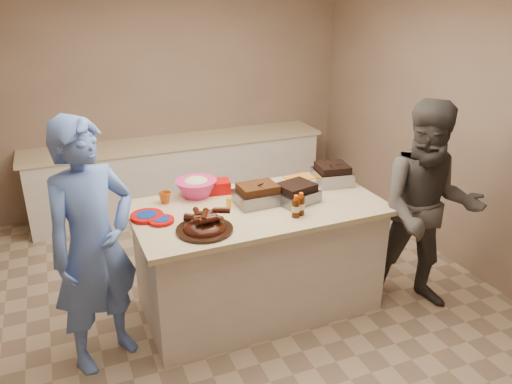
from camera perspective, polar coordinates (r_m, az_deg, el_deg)
name	(u,v)px	position (r m, az deg, el deg)	size (l,w,h in m)	color
room	(243,301)	(4.58, -1.44, -12.33)	(4.50, 5.00, 2.70)	#8E755E
back_counter	(179,175)	(6.26, -8.75, 1.93)	(3.60, 0.64, 0.90)	silver
island	(258,304)	(4.54, 0.25, -12.72)	(2.03, 1.07, 0.96)	silver
rib_platter	(205,231)	(3.67, -5.89, -4.45)	(0.42, 0.42, 0.17)	#3B1208
pulled_pork_tray	(258,203)	(4.10, 0.19, -1.32)	(0.36, 0.27, 0.11)	#47230F
brisket_tray	(296,202)	(4.15, 4.54, -1.10)	(0.33, 0.28, 0.10)	black
roasting_pan	(332,183)	(4.57, 8.64, 0.99)	(0.31, 0.31, 0.12)	gray
coleslaw_bowl	(197,196)	(4.28, -6.80, -0.42)	(0.35, 0.35, 0.24)	#D02B75
sausage_plate	(264,191)	(4.35, 0.95, 0.11)	(0.30, 0.30, 0.05)	silver
mac_cheese_dish	(299,184)	(4.51, 4.92, 0.87)	(0.28, 0.20, 0.07)	orange
bbq_bottle_a	(300,214)	(3.92, 5.09, -2.57)	(0.06, 0.06, 0.18)	#3A1703
bbq_bottle_b	(296,217)	(3.88, 4.54, -2.86)	(0.06, 0.06, 0.18)	#3A1703
mustard_bottle	(229,208)	(4.03, -3.14, -1.80)	(0.04, 0.04, 0.11)	yellow
sauce_bowl	(246,196)	(4.25, -1.19, -0.47)	(0.13, 0.04, 0.13)	silver
plate_stack_large	(147,218)	(3.94, -12.35, -2.93)	(0.25, 0.25, 0.03)	#A50706
plate_stack_small	(161,222)	(3.85, -10.76, -3.42)	(0.20, 0.20, 0.03)	#A50706
plastic_cup	(165,203)	(4.18, -10.31, -1.24)	(0.10, 0.10, 0.10)	#A5470E
basket_stack	(217,193)	(4.33, -4.46, -0.06)	(0.22, 0.16, 0.11)	#A50706
guest_blue	(109,354)	(4.18, -16.46, -17.38)	(0.68, 1.87, 0.45)	#567BCE
guest_gray	(414,302)	(4.79, 17.64, -11.85)	(0.88, 1.82, 0.69)	#474440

